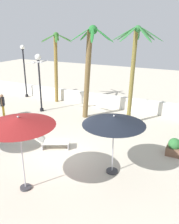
# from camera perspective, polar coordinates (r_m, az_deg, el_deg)

# --- Properties ---
(ground_plane) EXTENTS (56.00, 56.00, 0.00)m
(ground_plane) POSITION_cam_1_polar(r_m,az_deg,el_deg) (11.70, -6.33, -10.66)
(ground_plane) COLOR beige
(boundary_wall) EXTENTS (25.20, 0.30, 0.96)m
(boundary_wall) POSITION_cam_1_polar(r_m,az_deg,el_deg) (18.19, 7.45, 2.23)
(boundary_wall) COLOR silver
(boundary_wall) RESTS_ON ground_plane
(patio_umbrella_0) EXTENTS (2.60, 2.60, 3.01)m
(patio_umbrella_0) POSITION_cam_1_polar(r_m,az_deg,el_deg) (8.63, -16.67, -2.35)
(patio_umbrella_0) COLOR #333338
(patio_umbrella_0) RESTS_ON ground_plane
(patio_umbrella_3) EXTENTS (2.56, 2.56, 2.63)m
(patio_umbrella_3) POSITION_cam_1_polar(r_m,az_deg,el_deg) (9.50, 5.88, -2.11)
(patio_umbrella_3) COLOR #333338
(patio_umbrella_3) RESTS_ON ground_plane
(palm_tree_0) EXTENTS (2.74, 2.57, 5.55)m
(palm_tree_0) POSITION_cam_1_polar(r_m,az_deg,el_deg) (19.39, -8.03, 12.36)
(palm_tree_0) COLOR olive
(palm_tree_0) RESTS_ON ground_plane
(palm_tree_1) EXTENTS (2.94, 2.89, 6.01)m
(palm_tree_1) POSITION_cam_1_polar(r_m,az_deg,el_deg) (14.59, 10.56, 11.34)
(palm_tree_1) COLOR brown
(palm_tree_1) RESTS_ON ground_plane
(palm_tree_2) EXTENTS (2.85, 2.83, 6.03)m
(palm_tree_2) POSITION_cam_1_polar(r_m,az_deg,el_deg) (15.46, -0.16, 11.35)
(palm_tree_2) COLOR brown
(palm_tree_2) RESTS_ON ground_plane
(lamp_post_0) EXTENTS (0.37, 0.37, 4.51)m
(lamp_post_0) POSITION_cam_1_polar(r_m,az_deg,el_deg) (21.55, -15.44, 10.65)
(lamp_post_0) COLOR black
(lamp_post_0) RESTS_ON ground_plane
(lamp_post_1) EXTENTS (0.44, 0.44, 4.17)m
(lamp_post_1) POSITION_cam_1_polar(r_m,az_deg,el_deg) (17.33, -12.00, 9.13)
(lamp_post_1) COLOR black
(lamp_post_1) RESTS_ON ground_plane
(lounge_chair_0) EXTENTS (1.86, 1.52, 0.84)m
(lounge_chair_0) POSITION_cam_1_polar(r_m,az_deg,el_deg) (14.94, -17.18, -2.82)
(lounge_chair_0) COLOR #B7B7BC
(lounge_chair_0) RESTS_ON ground_plane
(lounge_chair_1) EXTENTS (1.93, 1.35, 0.84)m
(lounge_chair_1) POSITION_cam_1_polar(r_m,az_deg,el_deg) (12.38, -9.27, -6.93)
(lounge_chair_1) COLOR #B7B7BC
(lounge_chair_1) RESTS_ON ground_plane
(guest_3) EXTENTS (0.40, 0.47, 1.62)m
(guest_3) POSITION_cam_1_polar(r_m,az_deg,el_deg) (17.28, -20.18, 1.95)
(guest_3) COLOR gold
(guest_3) RESTS_ON ground_plane
(seagull_0) EXTENTS (0.98, 0.84, 0.17)m
(seagull_0) POSITION_cam_1_polar(r_m,az_deg,el_deg) (16.19, -13.26, 11.47)
(seagull_0) COLOR white
(seagull_2) EXTENTS (0.54, 1.29, 0.14)m
(seagull_2) POSITION_cam_1_polar(r_m,az_deg,el_deg) (17.07, -11.85, 11.70)
(seagull_2) COLOR white
(planter) EXTENTS (0.70, 0.70, 0.85)m
(planter) POSITION_cam_1_polar(r_m,az_deg,el_deg) (12.37, 19.66, -7.97)
(planter) COLOR brown
(planter) RESTS_ON ground_plane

